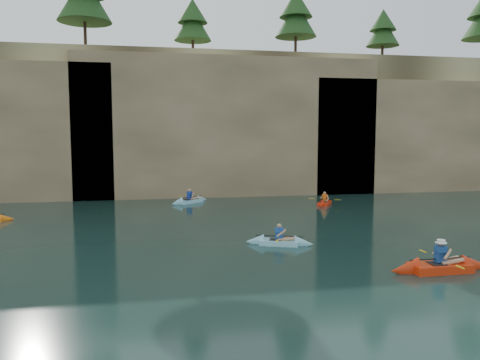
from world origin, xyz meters
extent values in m
plane|color=black|center=(0.00, 0.00, 0.00)|extent=(160.00, 160.00, 0.00)
cube|color=tan|center=(0.00, 30.00, 6.00)|extent=(70.00, 16.00, 12.00)
cube|color=tan|center=(2.00, 22.60, 5.70)|extent=(24.00, 2.40, 11.40)
cube|color=tan|center=(22.00, 22.60, 4.92)|extent=(26.00, 2.40, 9.84)
cube|color=black|center=(-4.00, 21.95, 1.60)|extent=(3.50, 1.00, 3.20)
cube|color=black|center=(10.00, 21.95, 2.25)|extent=(5.00, 1.00, 4.50)
cube|color=red|center=(6.00, 0.37, 0.17)|extent=(3.01, 0.95, 0.34)
cone|color=red|center=(7.41, 0.38, 0.17)|extent=(1.07, 0.90, 0.90)
cone|color=red|center=(4.59, 0.37, 0.17)|extent=(1.07, 0.90, 0.90)
cube|color=black|center=(5.85, 0.37, 0.31)|extent=(0.55, 0.56, 0.04)
cube|color=navy|center=(6.00, 0.37, 0.64)|extent=(0.39, 0.25, 0.57)
sphere|color=tan|center=(6.00, 0.37, 1.05)|extent=(0.24, 0.24, 0.24)
cylinder|color=black|center=(6.00, 0.37, 0.48)|extent=(2.39, 0.05, 0.04)
cube|color=yellow|center=(5.99, 1.47, 0.48)|extent=(0.08, 0.42, 0.02)
cube|color=yellow|center=(6.01, -0.72, 0.48)|extent=(0.08, 0.42, 0.02)
cylinder|color=white|center=(6.00, 0.37, 1.10)|extent=(0.41, 0.41, 0.11)
cone|color=orange|center=(-12.47, 14.04, 0.12)|extent=(0.94, 0.84, 0.68)
cube|color=#8CD3EA|center=(1.36, 5.42, 0.13)|extent=(2.47, 1.56, 0.27)
cone|color=#8CD3EA|center=(2.39, 5.02, 0.13)|extent=(1.04, 0.98, 0.73)
cone|color=#8CD3EA|center=(0.33, 5.82, 0.13)|extent=(1.04, 0.98, 0.73)
cube|color=black|center=(1.22, 5.48, 0.24)|extent=(0.68, 0.62, 0.04)
cube|color=#1C479B|center=(1.36, 5.42, 0.52)|extent=(0.39, 0.32, 0.49)
sphere|color=tan|center=(1.36, 5.42, 0.87)|extent=(0.20, 0.20, 0.20)
cylinder|color=black|center=(1.36, 5.42, 0.41)|extent=(2.02, 0.81, 0.04)
cube|color=yellow|center=(1.71, 6.33, 0.41)|extent=(0.23, 0.42, 0.02)
cube|color=yellow|center=(1.01, 4.51, 0.41)|extent=(0.23, 0.42, 0.02)
cube|color=red|center=(7.72, 16.40, 0.13)|extent=(1.88, 2.42, 0.25)
cone|color=red|center=(8.32, 17.35, 0.13)|extent=(1.04, 1.09, 0.69)
cone|color=red|center=(7.12, 15.44, 0.13)|extent=(1.04, 1.09, 0.69)
cube|color=black|center=(7.64, 16.27, 0.22)|extent=(0.66, 0.70, 0.04)
cube|color=#E25D13|center=(7.72, 16.40, 0.49)|extent=(0.34, 0.37, 0.46)
sphere|color=tan|center=(7.72, 16.40, 0.82)|extent=(0.19, 0.19, 0.19)
cylinder|color=black|center=(7.72, 16.40, 0.39)|extent=(1.11, 1.75, 0.04)
cube|color=yellow|center=(6.94, 16.88, 0.39)|extent=(0.40, 0.29, 0.02)
cube|color=yellow|center=(8.50, 15.91, 0.39)|extent=(0.40, 0.29, 0.02)
cube|color=#8DD4EC|center=(-1.56, 19.00, 0.14)|extent=(2.55, 2.22, 0.28)
cone|color=#8DD4EC|center=(-0.59, 19.74, 0.14)|extent=(1.20, 1.17, 0.78)
cone|color=#8DD4EC|center=(-2.53, 18.26, 0.14)|extent=(1.20, 1.17, 0.78)
cube|color=black|center=(-1.68, 18.91, 0.25)|extent=(0.73, 0.72, 0.04)
cube|color=navy|center=(-1.56, 19.00, 0.55)|extent=(0.42, 0.40, 0.52)
sphere|color=tan|center=(-1.56, 19.00, 0.93)|extent=(0.22, 0.22, 0.22)
cylinder|color=black|center=(-1.56, 19.00, 0.42)|extent=(1.84, 1.42, 0.04)
cube|color=yellow|center=(-2.20, 19.83, 0.42)|extent=(0.32, 0.38, 0.02)
cube|color=yellow|center=(-0.93, 18.17, 0.42)|extent=(0.32, 0.38, 0.02)
camera|label=1|loc=(-4.23, -14.53, 4.99)|focal=35.00mm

